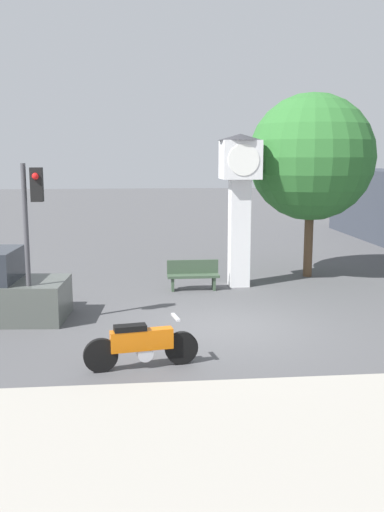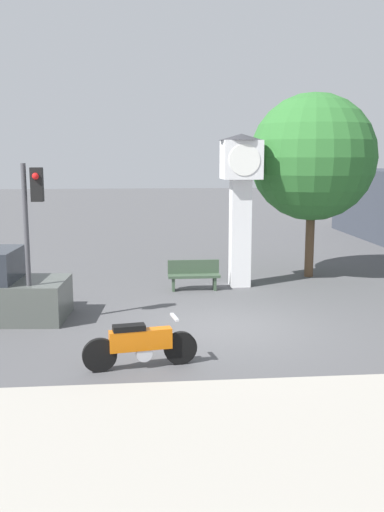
{
  "view_description": "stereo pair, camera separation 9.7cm",
  "coord_description": "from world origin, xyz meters",
  "px_view_note": "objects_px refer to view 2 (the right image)",
  "views": [
    {
      "loc": [
        -2.14,
        -13.19,
        4.1
      ],
      "look_at": [
        -0.76,
        0.61,
        1.66
      ],
      "focal_mm": 40.0,
      "sensor_mm": 36.0,
      "label": 1
    },
    {
      "loc": [
        -2.05,
        -13.2,
        4.1
      ],
      "look_at": [
        -0.76,
        0.61,
        1.66
      ],
      "focal_mm": 40.0,
      "sensor_mm": 36.0,
      "label": 2
    }
  ],
  "objects_px": {
    "clock_tower": "(241,186)",
    "traffic_light": "(32,215)",
    "motorcycle": "(140,344)",
    "bench": "(194,274)",
    "street_tree": "(313,157)"
  },
  "relations": [
    {
      "from": "clock_tower",
      "to": "street_tree",
      "type": "xyz_separation_m",
      "value": [
        2.63,
        1.17,
        0.87
      ]
    },
    {
      "from": "clock_tower",
      "to": "bench",
      "type": "distance_m",
      "value": 3.11
    },
    {
      "from": "traffic_light",
      "to": "bench",
      "type": "bearing_deg",
      "value": 38.88
    },
    {
      "from": "traffic_light",
      "to": "street_tree",
      "type": "height_order",
      "value": "street_tree"
    },
    {
      "from": "clock_tower",
      "to": "street_tree",
      "type": "relative_size",
      "value": 0.77
    },
    {
      "from": "clock_tower",
      "to": "street_tree",
      "type": "bearing_deg",
      "value": 23.96
    },
    {
      "from": "bench",
      "to": "street_tree",
      "type": "bearing_deg",
      "value": 21.32
    },
    {
      "from": "motorcycle",
      "to": "clock_tower",
      "type": "relative_size",
      "value": 0.47
    },
    {
      "from": "motorcycle",
      "to": "traffic_light",
      "type": "distance_m",
      "value": 4.58
    },
    {
      "from": "clock_tower",
      "to": "traffic_light",
      "type": "height_order",
      "value": "clock_tower"
    },
    {
      "from": "traffic_light",
      "to": "street_tree",
      "type": "distance_m",
      "value": 9.81
    },
    {
      "from": "bench",
      "to": "motorcycle",
      "type": "bearing_deg",
      "value": -104.48
    },
    {
      "from": "traffic_light",
      "to": "bench",
      "type": "height_order",
      "value": "traffic_light"
    },
    {
      "from": "motorcycle",
      "to": "traffic_light",
      "type": "bearing_deg",
      "value": 119.25
    },
    {
      "from": "traffic_light",
      "to": "bench",
      "type": "relative_size",
      "value": 2.46
    }
  ]
}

